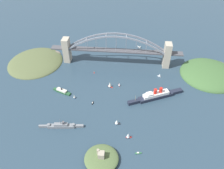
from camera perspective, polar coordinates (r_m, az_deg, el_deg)
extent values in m
plane|color=#283D4C|center=(469.38, 0.98, 5.45)|extent=(1400.00, 1400.00, 0.00)
cube|color=#ADA38E|center=(459.97, 13.80, 7.25)|extent=(12.87, 19.61, 51.35)
cube|color=#ADA38E|center=(473.35, -11.44, 8.60)|extent=(12.87, 19.61, 51.35)
cube|color=#47474C|center=(453.13, 1.02, 8.64)|extent=(189.88, 14.90, 2.40)
cube|color=#47474C|center=(460.76, 16.17, 7.55)|extent=(24.00, 14.90, 2.40)
cube|color=#47474C|center=(476.51, -13.67, 9.13)|extent=(24.00, 14.90, 2.40)
cube|color=gray|center=(458.42, 12.31, 8.97)|extent=(21.32, 1.80, 14.94)
cube|color=gray|center=(451.11, 10.00, 10.36)|extent=(21.03, 1.80, 12.39)
cube|color=gray|center=(446.06, 7.56, 11.46)|extent=(20.68, 1.80, 9.82)
cube|color=gray|center=(443.20, 5.03, 12.26)|extent=(20.28, 1.80, 7.21)
cube|color=gray|center=(442.47, 2.45, 12.72)|extent=(19.85, 1.80, 4.55)
cube|color=gray|center=(443.84, -0.14, 12.84)|extent=(19.85, 1.80, 4.55)
cube|color=gray|center=(447.27, -2.71, 12.63)|extent=(20.28, 1.80, 7.21)
cube|color=gray|center=(452.79, -5.20, 12.09)|extent=(20.68, 1.80, 9.82)
cube|color=gray|center=(460.40, -7.60, 11.24)|extent=(21.03, 1.80, 12.39)
cube|color=gray|center=(470.14, -9.86, 10.12)|extent=(21.32, 1.80, 14.94)
cube|color=gray|center=(446.91, 12.43, 8.10)|extent=(21.32, 1.80, 14.94)
cube|color=gray|center=(439.41, 10.06, 9.52)|extent=(21.03, 1.80, 12.39)
cube|color=gray|center=(434.23, 7.56, 10.64)|extent=(20.68, 1.80, 9.82)
cube|color=gray|center=(431.29, 4.97, 11.45)|extent=(20.28, 1.80, 7.21)
cube|color=gray|center=(430.54, 2.33, 11.93)|extent=(19.85, 1.80, 4.55)
cube|color=gray|center=(431.94, -0.33, 12.06)|extent=(19.85, 1.80, 4.55)
cube|color=gray|center=(435.47, -2.95, 11.84)|extent=(20.28, 1.80, 7.21)
cube|color=gray|center=(441.13, -5.50, 11.29)|extent=(20.68, 1.80, 9.82)
cube|color=gray|center=(448.94, -7.95, 10.44)|extent=(21.03, 1.80, 12.39)
cube|color=gray|center=(458.93, -10.25, 9.30)|extent=(21.32, 1.80, 14.94)
cube|color=gray|center=(457.07, 13.49, 7.78)|extent=(1.40, 13.41, 1.40)
cube|color=gray|center=(442.25, 8.81, 10.58)|extent=(1.40, 13.41, 1.40)
cube|color=gray|center=(436.44, 3.70, 12.18)|extent=(1.40, 13.41, 1.40)
cube|color=gray|center=(439.20, -1.54, 12.43)|extent=(1.40, 13.41, 1.40)
cube|color=gray|center=(450.38, -6.58, 11.35)|extent=(1.40, 13.41, 1.40)
cube|color=gray|center=(470.11, -11.14, 9.09)|extent=(1.40, 13.41, 1.40)
cylinder|color=gray|center=(457.00, 11.09, 9.13)|extent=(0.56, 0.56, 11.03)
cylinder|color=gray|center=(445.45, 11.18, 8.27)|extent=(0.56, 0.56, 11.03)
cylinder|color=gray|center=(453.04, 8.67, 9.84)|extent=(0.56, 0.56, 20.54)
cylinder|color=gray|center=(441.39, 8.70, 8.99)|extent=(0.56, 0.56, 20.54)
cylinder|color=gray|center=(450.61, 6.18, 10.40)|extent=(0.56, 0.56, 27.33)
cylinder|color=gray|center=(438.89, 6.16, 9.56)|extent=(0.56, 0.56, 27.33)
cylinder|color=gray|center=(449.69, 3.66, 10.78)|extent=(0.56, 0.56, 31.40)
cylinder|color=gray|center=(437.95, 3.57, 9.95)|extent=(0.56, 0.56, 31.40)
cylinder|color=gray|center=(450.28, 1.12, 11.00)|extent=(0.56, 0.56, 32.76)
cylinder|color=gray|center=(438.56, 0.97, 10.17)|extent=(0.56, 0.56, 32.76)
cylinder|color=gray|center=(452.37, -1.40, 11.04)|extent=(0.56, 0.56, 31.40)
cylinder|color=gray|center=(440.71, -1.61, 10.22)|extent=(0.56, 0.56, 31.40)
cylinder|color=gray|center=(455.94, -3.89, 10.91)|extent=(0.56, 0.56, 27.33)
cylinder|color=gray|center=(444.37, -4.16, 10.09)|extent=(0.56, 0.56, 27.33)
cylinder|color=gray|center=(460.98, -6.33, 10.61)|extent=(0.56, 0.56, 20.54)
cylinder|color=gray|center=(449.54, -6.65, 9.79)|extent=(0.56, 0.56, 20.54)
cylinder|color=gray|center=(467.46, -8.68, 10.16)|extent=(0.56, 0.56, 11.03)
cylinder|color=gray|center=(456.18, -9.05, 9.33)|extent=(0.56, 0.56, 11.03)
ellipsoid|color=#3D6033|center=(475.15, 23.41, 2.26)|extent=(110.70, 111.84, 30.78)
ellipsoid|color=#756B5B|center=(507.41, 25.32, 4.13)|extent=(38.74, 33.55, 16.93)
ellipsoid|color=#515B38|center=(498.05, -18.84, 5.33)|extent=(111.30, 119.54, 17.38)
ellipsoid|color=#756B5B|center=(514.24, -14.99, 7.31)|extent=(38.96, 35.86, 9.56)
cube|color=#1E2333|center=(390.77, 11.05, -3.03)|extent=(60.78, 36.99, 5.86)
cube|color=#1E2333|center=(375.44, 5.54, -4.46)|extent=(21.38, 14.72, 5.86)
cube|color=#1E2333|center=(409.64, 16.08, -1.69)|extent=(21.94, 15.94, 5.86)
cube|color=white|center=(387.16, 11.14, -2.43)|extent=(46.10, 28.84, 5.12)
cube|color=white|center=(379.22, 9.54, -2.39)|extent=(13.04, 12.57, 3.20)
cylinder|color=red|center=(381.69, 10.97, -1.73)|extent=(5.49, 5.49, 8.72)
cylinder|color=red|center=(386.19, 12.32, -1.39)|extent=(5.49, 5.49, 8.72)
cylinder|color=tan|center=(370.87, 5.98, -3.49)|extent=(0.50, 0.50, 10.00)
cube|color=slate|center=(347.87, -12.80, -10.29)|extent=(40.48, 11.18, 4.09)
cube|color=slate|center=(354.47, -17.08, -10.13)|extent=(13.58, 4.52, 4.09)
cube|color=slate|center=(343.21, -8.38, -10.41)|extent=(13.65, 5.13, 4.09)
cube|color=slate|center=(345.10, -12.89, -9.89)|extent=(20.47, 7.63, 3.35)
cylinder|color=slate|center=(349.89, -15.85, -9.85)|extent=(4.80, 4.80, 2.20)
cylinder|color=slate|center=(342.09, -9.83, -10.03)|extent=(4.80, 4.80, 2.20)
cylinder|color=slate|center=(340.18, -13.05, -9.15)|extent=(0.60, 0.60, 10.00)
cylinder|color=#4C4C51|center=(341.39, -12.32, -9.48)|extent=(3.77, 3.77, 4.40)
cube|color=#23512D|center=(405.45, -12.62, -1.75)|extent=(22.17, 14.52, 2.89)
cube|color=#23512D|center=(413.04, -14.15, -1.15)|extent=(8.38, 7.34, 2.89)
cube|color=#23512D|center=(398.21, -11.04, -2.36)|extent=(8.76, 8.29, 2.89)
cube|color=beige|center=(403.49, -12.68, -1.42)|extent=(20.15, 12.86, 3.25)
cylinder|color=black|center=(401.69, -12.74, -1.11)|extent=(2.93, 2.93, 2.40)
ellipsoid|color=#4C6038|center=(304.99, -2.70, -18.30)|extent=(44.85, 44.48, 8.54)
cube|color=#9E937F|center=(298.65, -2.75, -17.52)|extent=(8.00, 8.00, 9.98)
cylinder|color=gray|center=(300.61, -3.54, -16.83)|extent=(3.60, 3.60, 10.98)
cylinder|color=#B7B7B2|center=(510.10, 0.78, 8.53)|extent=(5.18, 1.86, 0.90)
cylinder|color=#B7B7B2|center=(507.32, 0.82, 8.34)|extent=(5.18, 1.86, 0.90)
cylinder|color=black|center=(509.55, 0.78, 8.63)|extent=(0.14, 0.14, 1.27)
cylinder|color=black|center=(506.76, 0.82, 8.45)|extent=(0.14, 0.14, 1.27)
ellipsoid|color=beige|center=(507.49, 0.80, 8.67)|extent=(6.95, 2.62, 1.34)
cylinder|color=black|center=(507.79, 1.15, 8.68)|extent=(1.03, 1.40, 1.27)
cube|color=beige|center=(507.28, 0.90, 8.73)|extent=(3.49, 9.65, 0.20)
cube|color=beige|center=(507.15, 0.46, 8.66)|extent=(1.77, 3.75, 0.12)
cube|color=black|center=(506.49, 0.46, 8.79)|extent=(1.10, 0.33, 1.50)
cylinder|color=#B7B7B2|center=(524.46, 7.01, 9.15)|extent=(4.98, 3.71, 0.90)
cylinder|color=#B7B7B2|center=(526.85, 6.81, 9.32)|extent=(4.98, 3.71, 0.90)
cylinder|color=navy|center=(523.98, 7.02, 9.24)|extent=(0.14, 0.14, 1.00)
cylinder|color=navy|center=(526.38, 6.81, 9.41)|extent=(0.14, 0.14, 1.00)
ellipsoid|color=beige|center=(524.59, 6.92, 9.44)|extent=(7.51, 5.60, 1.38)
cylinder|color=navy|center=(522.76, 6.59, 9.35)|extent=(1.39, 1.54, 1.31)
cube|color=beige|center=(523.79, 6.84, 9.47)|extent=(7.84, 10.68, 0.20)
cube|color=beige|center=(526.33, 7.25, 9.54)|extent=(3.36, 4.31, 0.12)
cube|color=navy|center=(525.69, 7.27, 9.66)|extent=(0.98, 0.71, 1.50)
cube|color=#2D6B3D|center=(315.40, 6.74, -16.97)|extent=(5.66, 3.24, 1.16)
cube|color=#2D6B3D|center=(316.02, 7.40, -16.89)|extent=(1.98, 1.55, 1.16)
cube|color=#2D6B3D|center=(314.82, 6.08, -17.05)|extent=(2.03, 1.78, 1.16)
cube|color=beige|center=(314.36, 6.63, -16.87)|extent=(2.96, 2.27, 1.09)
cube|color=black|center=(376.91, -4.95, -4.69)|extent=(2.19, 4.90, 1.23)
cube|color=black|center=(379.09, -4.83, -4.37)|extent=(1.11, 1.67, 1.23)
cube|color=black|center=(374.74, -5.08, -5.02)|extent=(1.30, 1.68, 1.23)
cube|color=beige|center=(375.70, -4.99, -4.63)|extent=(1.62, 2.50, 1.10)
cube|color=#B2231E|center=(407.06, -0.42, -0.59)|extent=(6.26, 4.63, 0.85)
cube|color=#B2231E|center=(405.42, 0.05, -0.78)|extent=(2.20, 1.77, 0.85)
cube|color=#B2231E|center=(408.73, -0.88, -0.40)|extent=(2.29, 1.95, 0.85)
cylinder|color=tan|center=(403.27, -0.36, 0.00)|extent=(0.16, 0.16, 10.39)
cone|color=silver|center=(404.33, -0.57, 0.02)|extent=(7.28, 7.28, 8.31)
cube|color=#234C8C|center=(390.52, -9.57, -3.31)|extent=(3.51, 4.15, 1.10)
cube|color=#234C8C|center=(392.33, -9.68, -3.09)|extent=(1.35, 1.49, 1.10)
cube|color=#234C8C|center=(388.72, -9.46, -3.54)|extent=(1.50, 1.58, 1.10)
cylinder|color=tan|center=(388.28, -9.64, -2.88)|extent=(0.16, 0.16, 6.32)
cone|color=silver|center=(387.69, -9.59, -3.01)|extent=(4.71, 4.71, 5.06)
cube|color=silver|center=(441.27, 11.89, 2.06)|extent=(4.74, 4.05, 0.82)
cube|color=silver|center=(442.22, 11.56, 2.20)|extent=(1.71, 1.55, 0.82)
cube|color=silver|center=(440.33, 12.21, 1.91)|extent=(1.81, 1.70, 0.82)
cylinder|color=tan|center=(439.23, 11.91, 2.46)|extent=(0.16, 0.16, 6.51)
cone|color=white|center=(439.00, 12.05, 2.36)|extent=(5.52, 5.52, 5.21)
cube|color=#B2231E|center=(329.55, 4.29, -13.25)|extent=(5.42, 3.03, 1.03)
cube|color=#B2231E|center=(329.88, 4.90, -13.22)|extent=(1.84, 1.29, 1.03)
cube|color=#B2231E|center=(329.26, 3.68, -13.27)|extent=(1.87, 1.50, 1.03)
cylinder|color=tan|center=(325.53, 4.41, -12.69)|extent=(0.16, 0.16, 9.26)
cone|color=white|center=(325.76, 4.14, -12.75)|extent=(5.29, 5.29, 7.41)
cube|color=#B2231E|center=(410.42, 1.83, -0.22)|extent=(2.95, 3.98, 0.86)
cube|color=#B2231E|center=(412.17, 1.71, -0.02)|extent=(1.15, 1.40, 0.86)
cube|color=#B2231E|center=(408.67, 1.94, -0.43)|extent=(1.28, 1.46, 0.86)
cylinder|color=tan|center=(408.29, 1.82, 0.20)|extent=(0.16, 0.16, 6.54)
cone|color=white|center=(407.73, 1.87, 0.08)|extent=(4.42, 4.42, 5.23)
cube|color=black|center=(344.73, 1.39, -9.94)|extent=(5.96, 2.67, 1.01)
cube|color=black|center=(344.38, 2.03, -10.02)|extent=(2.01, 1.14, 1.01)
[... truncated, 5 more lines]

